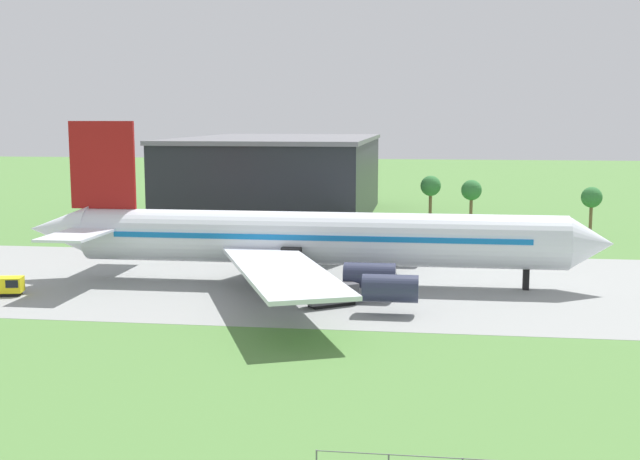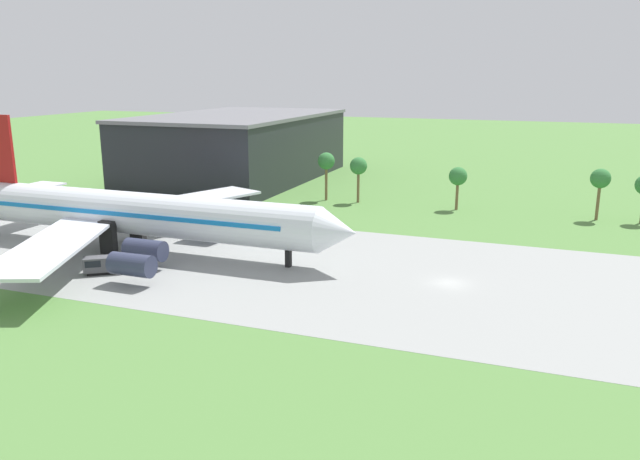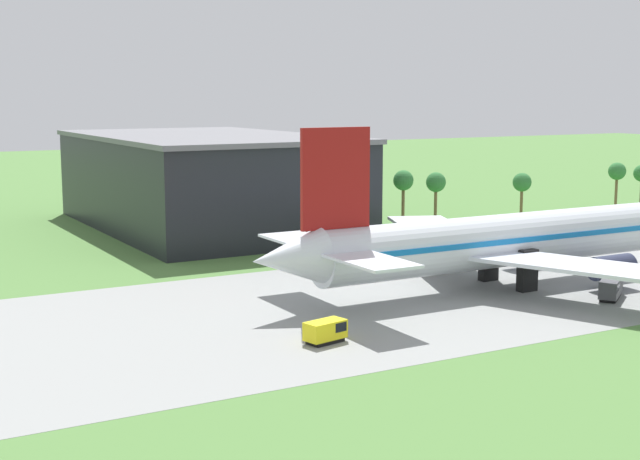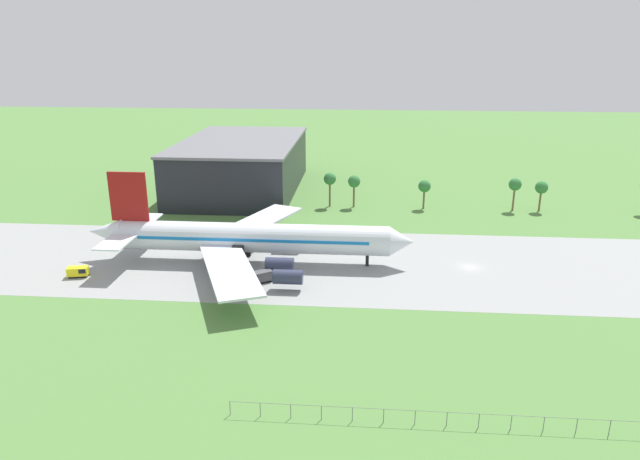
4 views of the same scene
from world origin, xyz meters
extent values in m
plane|color=#517F3D|center=(0.00, 0.00, 0.00)|extent=(600.00, 600.00, 0.00)
cube|color=gray|center=(0.00, 0.00, 0.01)|extent=(320.00, 44.00, 0.02)
cylinder|color=silver|center=(-47.04, -0.79, 5.74)|extent=(59.00, 6.46, 6.46)
cone|color=silver|center=(-14.96, -0.79, 5.74)|extent=(5.17, 6.33, 6.33)
cube|color=#146BB7|center=(-47.04, -0.79, 6.23)|extent=(50.15, 6.59, 0.65)
cube|color=silver|center=(-49.14, -15.85, 4.61)|extent=(19.07, 31.06, 0.44)
cube|color=silver|center=(-49.14, 14.26, 4.61)|extent=(19.07, 31.06, 0.44)
cylinder|color=#2D334C|center=(-40.37, -8.54, 2.76)|extent=(5.81, 2.91, 2.91)
cylinder|color=#2D334C|center=(-37.76, -15.00, 2.76)|extent=(5.81, 2.91, 2.91)
cylinder|color=#2D334C|center=(-40.37, 6.96, 2.76)|extent=(5.81, 2.91, 2.91)
cylinder|color=#2D334C|center=(-37.76, 13.42, 2.76)|extent=(5.81, 2.91, 2.91)
cube|color=black|center=(-22.26, -0.79, 2.55)|extent=(0.70, 0.90, 5.10)
cube|color=black|center=(-49.99, -4.35, 2.55)|extent=(2.40, 1.20, 5.10)
cube|color=black|center=(-49.99, 2.76, 2.55)|extent=(2.40, 1.20, 5.10)
cube|color=black|center=(-44.24, -12.09, 0.20)|extent=(5.08, 4.31, 0.40)
cube|color=#4C4C51|center=(-44.24, -12.09, 1.38)|extent=(5.91, 4.97, 1.96)
cube|color=black|center=(-45.55, -13.00, 1.68)|extent=(2.84, 2.84, 0.90)
cube|color=black|center=(-63.73, 63.80, 7.83)|extent=(36.00, 60.00, 15.66)
cube|color=slate|center=(-63.73, 63.80, 16.06)|extent=(36.72, 61.20, 0.80)
cylinder|color=brown|center=(-26.38, 45.71, 3.57)|extent=(0.56, 0.56, 7.14)
sphere|color=#337538|center=(-26.38, 45.71, 7.74)|extent=(3.60, 3.60, 3.60)
cylinder|color=brown|center=(19.71, 45.71, 3.58)|extent=(0.56, 0.56, 7.17)
sphere|color=#337538|center=(19.71, 45.71, 7.77)|extent=(3.60, 3.60, 3.60)
cylinder|color=brown|center=(-33.50, 45.71, 3.90)|extent=(0.56, 0.56, 7.81)
sphere|color=#337538|center=(-33.50, 45.71, 8.41)|extent=(3.60, 3.60, 3.60)
cylinder|color=brown|center=(-5.92, 45.71, 3.07)|extent=(0.56, 0.56, 6.13)
sphere|color=#337538|center=(-5.92, 45.71, 6.73)|extent=(3.60, 3.60, 3.60)
camera|label=1|loc=(-34.21, -96.90, 20.39)|focal=45.00mm
camera|label=2|loc=(11.09, -77.45, 26.33)|focal=35.00mm
camera|label=3|loc=(-123.01, -83.39, 23.49)|focal=50.00mm
camera|label=4|loc=(-23.10, -117.22, 46.59)|focal=32.00mm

